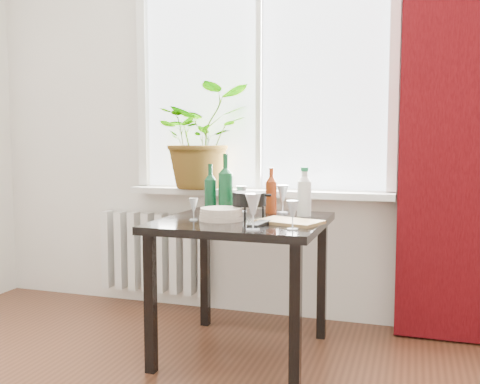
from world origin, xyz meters
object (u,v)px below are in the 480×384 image
(table, at_px, (243,236))
(wineglass_back_center, at_px, (283,199))
(wine_bottle_right, at_px, (226,184))
(wineglass_front_right, at_px, (253,211))
(wine_bottle_left, at_px, (210,189))
(cleaning_bottle, at_px, (304,192))
(bottle_amber, at_px, (271,190))
(wineglass_back_left, at_px, (241,199))
(wineglass_front_left, at_px, (194,209))
(radiator, at_px, (155,252))
(cutting_board, at_px, (290,222))
(tv_remote, at_px, (259,224))
(wineglass_far_right, at_px, (293,215))
(fondue_pot, at_px, (249,205))
(potted_plant, at_px, (201,137))
(plate_stack, at_px, (221,214))

(table, bearing_deg, wineglass_back_center, 64.33)
(wine_bottle_right, bearing_deg, wineglass_front_right, -57.51)
(wine_bottle_left, bearing_deg, cleaning_bottle, 8.66)
(wine_bottle_right, xyz_separation_m, bottle_amber, (0.23, 0.13, -0.04))
(wineglass_back_left, distance_m, wineglass_front_left, 0.42)
(radiator, relative_size, cutting_board, 2.61)
(bottle_amber, xyz_separation_m, cleaning_bottle, (0.20, -0.06, 0.00))
(radiator, bearing_deg, wineglass_back_center, -18.47)
(bottle_amber, height_order, tv_remote, bottle_amber)
(wineglass_back_center, height_order, cutting_board, wineglass_back_center)
(wine_bottle_right, xyz_separation_m, wineglass_front_right, (0.30, -0.48, -0.09))
(table, distance_m, wineglass_far_right, 0.45)
(radiator, xyz_separation_m, wine_bottle_left, (0.61, -0.49, 0.50))
(bottle_amber, distance_m, fondue_pot, 0.25)
(potted_plant, relative_size, cleaning_bottle, 2.48)
(fondue_pot, height_order, tv_remote, fondue_pot)
(potted_plant, xyz_separation_m, wineglass_back_center, (0.61, -0.27, -0.36))
(potted_plant, bearing_deg, plate_stack, -60.07)
(radiator, xyz_separation_m, wineglass_back_center, (0.99, -0.33, 0.44))
(wineglass_back_left, relative_size, plate_stack, 0.67)
(wineglass_front_left, distance_m, fondue_pot, 0.30)
(tv_remote, bearing_deg, wineglass_back_center, 95.46)
(wineglass_back_center, height_order, plate_stack, wineglass_back_center)
(wineglass_front_right, bearing_deg, cleaning_bottle, 76.54)
(wineglass_front_left, xyz_separation_m, cutting_board, (0.50, 0.05, -0.05))
(radiator, distance_m, wineglass_front_right, 1.46)
(wine_bottle_right, height_order, cutting_board, wine_bottle_right)
(radiator, bearing_deg, cleaning_bottle, -20.07)
(potted_plant, bearing_deg, bottle_amber, -28.09)
(wine_bottle_right, height_order, cleaning_bottle, wine_bottle_right)
(table, distance_m, wine_bottle_right, 0.34)
(wine_bottle_left, bearing_deg, wine_bottle_right, 6.57)
(table, distance_m, fondue_pot, 0.17)
(wine_bottle_right, bearing_deg, wine_bottle_left, -173.43)
(wine_bottle_left, bearing_deg, tv_remote, -42.15)
(wine_bottle_left, xyz_separation_m, tv_remote, (0.39, -0.35, -0.13))
(radiator, bearing_deg, fondue_pot, -34.05)
(wine_bottle_left, distance_m, bottle_amber, 0.35)
(bottle_amber, xyz_separation_m, wineglass_front_left, (-0.31, -0.41, -0.07))
(wineglass_back_center, bearing_deg, wine_bottle_left, -156.94)
(wineglass_back_left, bearing_deg, wine_bottle_left, -138.08)
(wineglass_front_right, distance_m, cutting_board, 0.29)
(wineglass_front_right, xyz_separation_m, wineglass_back_center, (-0.01, 0.63, -0.00))
(wine_bottle_right, relative_size, wineglass_far_right, 2.48)
(wineglass_back_center, bearing_deg, bottle_amber, -160.81)
(potted_plant, distance_m, wineglass_far_right, 1.21)
(potted_plant, xyz_separation_m, fondue_pot, (0.49, -0.53, -0.37))
(wine_bottle_left, bearing_deg, plate_stack, -56.40)
(wineglass_front_right, relative_size, tv_remote, 0.94)
(tv_remote, bearing_deg, cleaning_bottle, 77.32)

